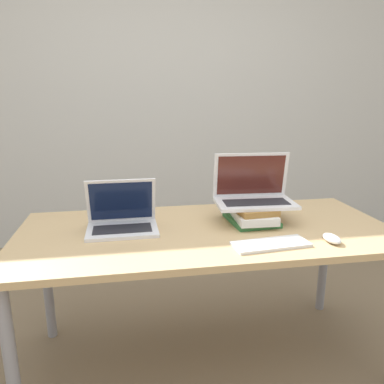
% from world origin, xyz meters
% --- Properties ---
extents(wall_back, '(8.00, 0.05, 2.70)m').
position_xyz_m(wall_back, '(0.00, 2.13, 1.35)').
color(wall_back, silver).
rests_on(wall_back, ground_plane).
extents(desk, '(1.74, 0.79, 0.71)m').
position_xyz_m(desk, '(0.00, 0.39, 0.64)').
color(desk, tan).
rests_on(desk, ground_plane).
extents(laptop_left, '(0.32, 0.24, 0.23)m').
position_xyz_m(laptop_left, '(-0.39, 0.45, 0.75)').
color(laptop_left, silver).
rests_on(laptop_left, desk).
extents(book_stack, '(0.23, 0.29, 0.09)m').
position_xyz_m(book_stack, '(0.24, 0.45, 0.75)').
color(book_stack, '#33753D').
rests_on(book_stack, desk).
extents(laptop_on_books, '(0.39, 0.25, 0.24)m').
position_xyz_m(laptop_on_books, '(0.25, 0.48, 0.84)').
color(laptop_on_books, silver).
rests_on(laptop_on_books, book_stack).
extents(wireless_keyboard, '(0.33, 0.15, 0.01)m').
position_xyz_m(wireless_keyboard, '(0.22, 0.15, 0.71)').
color(wireless_keyboard, white).
rests_on(wireless_keyboard, desk).
extents(mouse, '(0.06, 0.11, 0.03)m').
position_xyz_m(mouse, '(0.49, 0.14, 0.72)').
color(mouse, white).
rests_on(mouse, desk).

